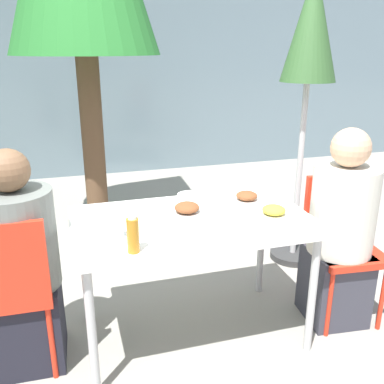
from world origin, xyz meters
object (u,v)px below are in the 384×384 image
at_px(salad_bowl, 189,198).
at_px(bottle, 133,235).
at_px(chair_right, 340,235).
at_px(person_right, 340,235).
at_px(closed_umbrella, 310,41).
at_px(drinking_cup, 116,227).
at_px(person_left, 22,270).
at_px(chair_left, 10,284).

bearing_deg(salad_bowl, bottle, -126.69).
xyz_separation_m(chair_right, person_right, (-0.06, -0.07, 0.04)).
height_order(chair_right, closed_umbrella, closed_umbrella).
relative_size(closed_umbrella, salad_bowl, 14.84).
distance_m(bottle, salad_bowl, 0.72).
height_order(chair_right, drinking_cup, chair_right).
xyz_separation_m(person_left, closed_umbrella, (1.96, 0.67, 1.11)).
height_order(person_left, person_right, person_right).
bearing_deg(person_right, chair_left, 4.35).
xyz_separation_m(chair_left, person_right, (1.84, -0.04, 0.04)).
height_order(person_left, salad_bowl, person_left).
distance_m(chair_left, drinking_cup, 0.60).
bearing_deg(person_right, chair_right, -122.05).
xyz_separation_m(bottle, drinking_cup, (-0.05, 0.18, -0.03)).
bearing_deg(person_left, drinking_cup, -17.05).
bearing_deg(closed_umbrella, bottle, -144.58).
distance_m(chair_left, person_left, 0.10).
xyz_separation_m(chair_left, drinking_cup, (0.53, -0.08, 0.28)).
distance_m(chair_right, closed_umbrella, 1.35).
distance_m(chair_right, drinking_cup, 1.41).
relative_size(chair_right, bottle, 4.90).
bearing_deg(person_left, closed_umbrella, 20.92).
distance_m(closed_umbrella, drinking_cup, 1.91).
bearing_deg(chair_left, bottle, -22.79).
bearing_deg(closed_umbrella, person_left, -161.02).
distance_m(chair_right, bottle, 1.39).
bearing_deg(person_left, person_right, -1.82).
xyz_separation_m(chair_right, drinking_cup, (-1.37, -0.12, 0.28)).
relative_size(chair_right, drinking_cup, 8.17).
height_order(person_left, drinking_cup, person_left).
height_order(person_right, closed_umbrella, closed_umbrella).
bearing_deg(closed_umbrella, salad_bowl, -156.22).
distance_m(closed_umbrella, salad_bowl, 1.41).
distance_m(person_right, closed_umbrella, 1.36).
height_order(person_left, bottle, person_left).
bearing_deg(bottle, salad_bowl, 53.31).
xyz_separation_m(person_left, chair_right, (1.85, -0.04, -0.03)).
relative_size(person_right, drinking_cup, 11.15).
bearing_deg(chair_right, person_left, 4.24).
bearing_deg(closed_umbrella, chair_left, -159.51).
relative_size(closed_umbrella, bottle, 11.94).
relative_size(chair_left, salad_bowl, 6.09).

